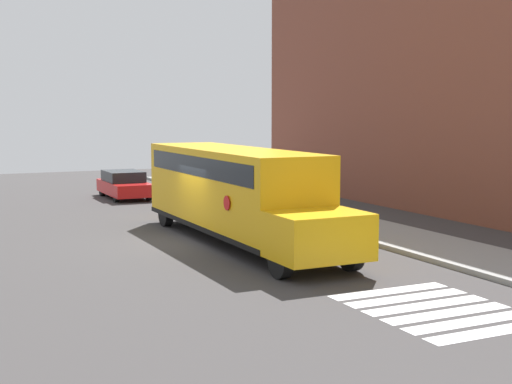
# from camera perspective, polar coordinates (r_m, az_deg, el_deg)

# --- Properties ---
(ground_plane) EXTENTS (60.00, 60.00, 0.00)m
(ground_plane) POSITION_cam_1_polar(r_m,az_deg,el_deg) (24.02, -5.16, -3.95)
(ground_plane) COLOR #3A3838
(sidewalk_strip) EXTENTS (44.00, 3.00, 0.15)m
(sidewalk_strip) POSITION_cam_1_polar(r_m,az_deg,el_deg) (26.92, 7.95, -2.70)
(sidewalk_strip) COLOR gray
(sidewalk_strip) RESTS_ON ground
(building_backdrop) EXTENTS (32.00, 4.00, 12.10)m
(building_backdrop) POSITION_cam_1_polar(r_m,az_deg,el_deg) (30.69, 18.47, 9.34)
(building_backdrop) COLOR brown
(building_backdrop) RESTS_ON ground
(crosswalk_stripes) EXTENTS (4.00, 3.20, 0.01)m
(crosswalk_stripes) POSITION_cam_1_polar(r_m,az_deg,el_deg) (16.37, 14.24, -9.07)
(crosswalk_stripes) COLOR white
(crosswalk_stripes) RESTS_ON ground
(school_bus) EXTENTS (11.72, 2.57, 3.10)m
(school_bus) POSITION_cam_1_polar(r_m,az_deg,el_deg) (23.63, -1.68, 0.27)
(school_bus) COLOR #EAA80F
(school_bus) RESTS_ON ground
(parked_car) EXTENTS (4.35, 1.85, 1.35)m
(parked_car) POSITION_cam_1_polar(r_m,az_deg,el_deg) (36.38, -10.49, 0.60)
(parked_car) COLOR red
(parked_car) RESTS_ON ground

